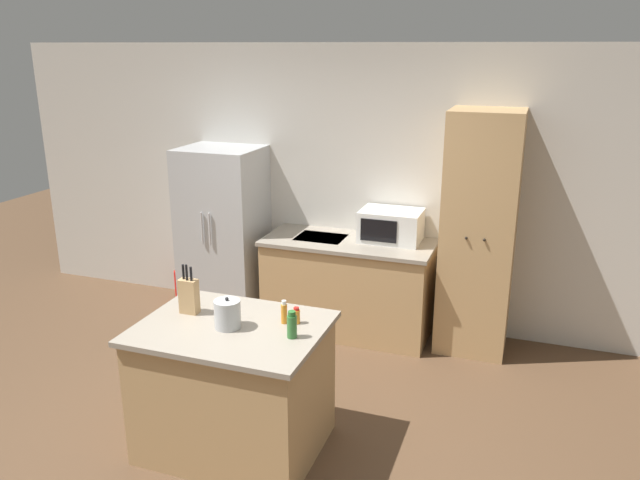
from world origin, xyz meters
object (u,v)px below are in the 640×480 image
at_px(refrigerator, 224,232).
at_px(microwave, 391,226).
at_px(spice_bottle_tall_dark, 296,316).
at_px(kettle, 227,314).
at_px(spice_bottle_short_red, 284,313).
at_px(knife_block, 189,295).
at_px(pantry_cabinet, 479,234).
at_px(spice_bottle_amber_oil, 292,325).
at_px(fire_extinguisher, 181,285).

distance_m(refrigerator, microwave, 1.66).
bearing_deg(refrigerator, spice_bottle_tall_dark, -50.54).
bearing_deg(kettle, spice_bottle_short_red, 29.86).
xyz_separation_m(knife_block, spice_bottle_short_red, (0.65, 0.06, -0.05)).
bearing_deg(pantry_cabinet, knife_block, -130.78).
distance_m(microwave, spice_bottle_amber_oil, 2.10).
relative_size(refrigerator, kettle, 8.06).
bearing_deg(spice_bottle_amber_oil, knife_block, 171.81).
bearing_deg(spice_bottle_amber_oil, kettle, -179.41).
xyz_separation_m(pantry_cabinet, microwave, (-0.77, 0.06, -0.01)).
bearing_deg(knife_block, fire_extinguisher, 124.13).
xyz_separation_m(pantry_cabinet, spice_bottle_short_red, (-1.01, -1.86, -0.09)).
relative_size(refrigerator, knife_block, 4.86).
height_order(refrigerator, kettle, refrigerator).
xyz_separation_m(spice_bottle_tall_dark, fire_extinguisher, (-2.05, 1.86, -0.76)).
distance_m(knife_block, spice_bottle_tall_dark, 0.73).
bearing_deg(pantry_cabinet, kettle, -122.84).
height_order(knife_block, fire_extinguisher, knife_block).
xyz_separation_m(knife_block, kettle, (0.34, -0.12, -0.03)).
distance_m(pantry_cabinet, spice_bottle_short_red, 2.12).
bearing_deg(microwave, spice_bottle_tall_dark, -94.85).
distance_m(refrigerator, spice_bottle_amber_oil, 2.52).
bearing_deg(spice_bottle_amber_oil, fire_extinguisher, 135.50).
bearing_deg(spice_bottle_short_red, spice_bottle_amber_oil, -54.39).
xyz_separation_m(microwave, knife_block, (-0.89, -1.98, -0.03)).
height_order(microwave, knife_block, knife_block).
bearing_deg(spice_bottle_tall_dark, fire_extinguisher, 137.68).
xyz_separation_m(spice_bottle_tall_dark, spice_bottle_short_red, (-0.07, -0.02, 0.02)).
relative_size(pantry_cabinet, fire_extinguisher, 5.32).
bearing_deg(spice_bottle_tall_dark, microwave, 85.15).
xyz_separation_m(refrigerator, kettle, (1.10, -2.00, 0.14)).
distance_m(pantry_cabinet, kettle, 2.43).
bearing_deg(microwave, fire_extinguisher, -179.11).
xyz_separation_m(pantry_cabinet, knife_block, (-1.66, -1.92, -0.04)).
distance_m(spice_bottle_short_red, kettle, 0.36).
bearing_deg(spice_bottle_short_red, microwave, 83.02).
bearing_deg(pantry_cabinet, spice_bottle_amber_oil, -113.48).
height_order(pantry_cabinet, spice_bottle_short_red, pantry_cabinet).
xyz_separation_m(spice_bottle_tall_dark, spice_bottle_amber_oil, (0.05, -0.20, 0.03)).
xyz_separation_m(kettle, fire_extinguisher, (-1.66, 2.06, -0.80)).
bearing_deg(refrigerator, spice_bottle_short_red, -52.34).
bearing_deg(spice_bottle_tall_dark, spice_bottle_short_red, -162.71).
xyz_separation_m(spice_bottle_short_red, spice_bottle_amber_oil, (0.12, -0.17, 0.01)).
distance_m(knife_block, fire_extinguisher, 2.50).
relative_size(refrigerator, spice_bottle_tall_dark, 15.14).
relative_size(pantry_cabinet, kettle, 10.15).
bearing_deg(refrigerator, microwave, 3.51).
bearing_deg(fire_extinguisher, pantry_cabinet, -0.43).
bearing_deg(spice_bottle_tall_dark, refrigerator, 129.46).
height_order(pantry_cabinet, kettle, pantry_cabinet).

